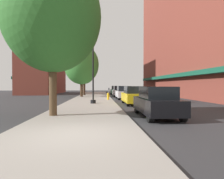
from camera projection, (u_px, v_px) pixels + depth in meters
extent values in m
plane|color=#2D2D30|center=(124.00, 99.00, 24.64)|extent=(90.00, 90.00, 0.00)
cube|color=gray|center=(92.00, 98.00, 25.38)|extent=(4.80, 50.00, 0.12)
cube|color=brown|center=(194.00, 7.00, 29.09)|extent=(6.00, 40.00, 26.82)
cube|color=#144C38|center=(171.00, 76.00, 29.07)|extent=(0.90, 34.00, 0.50)
cube|color=brown|center=(44.00, 51.00, 42.42)|extent=(6.00, 18.00, 18.37)
cube|color=#144C38|center=(29.00, 79.00, 42.32)|extent=(0.90, 15.30, 0.50)
cylinder|color=black|center=(93.00, 102.00, 17.46)|extent=(0.48, 0.48, 0.30)
cylinder|color=black|center=(93.00, 71.00, 17.40)|extent=(0.14, 0.14, 5.20)
sphere|color=silver|center=(93.00, 40.00, 17.34)|extent=(0.44, 0.44, 0.44)
cylinder|color=gold|center=(108.00, 97.00, 21.97)|extent=(0.26, 0.26, 0.62)
sphere|color=gold|center=(108.00, 94.00, 21.96)|extent=(0.24, 0.24, 0.24)
cylinder|color=gold|center=(109.00, 96.00, 21.98)|extent=(0.12, 0.10, 0.10)
cylinder|color=slate|center=(109.00, 94.00, 23.61)|extent=(0.06, 0.06, 1.05)
cube|color=#33383D|center=(109.00, 89.00, 23.60)|extent=(0.14, 0.09, 0.26)
cylinder|color=#422D1E|center=(81.00, 87.00, 28.26)|extent=(0.40, 0.40, 2.78)
ellipsoid|color=#387F33|center=(81.00, 64.00, 28.19)|extent=(5.01, 5.01, 5.76)
cylinder|color=#422D1E|center=(84.00, 87.00, 33.40)|extent=(0.40, 0.40, 2.64)
ellipsoid|color=#235B23|center=(84.00, 71.00, 33.35)|extent=(3.77, 3.77, 4.34)
cylinder|color=#4C3823|center=(53.00, 84.00, 10.38)|extent=(0.40, 0.40, 3.33)
ellipsoid|color=#2D6B28|center=(53.00, 16.00, 10.31)|extent=(5.15, 5.15, 5.92)
cylinder|color=black|center=(137.00, 108.00, 12.21)|extent=(0.22, 0.64, 0.64)
cylinder|color=black|center=(161.00, 108.00, 12.32)|extent=(0.22, 0.64, 0.64)
cylinder|color=black|center=(150.00, 116.00, 9.02)|extent=(0.22, 0.64, 0.64)
cylinder|color=black|center=(183.00, 115.00, 9.12)|extent=(0.22, 0.64, 0.64)
cube|color=black|center=(157.00, 105.00, 10.66)|extent=(1.80, 4.30, 0.76)
cube|color=black|center=(157.00, 92.00, 10.50)|extent=(1.56, 2.20, 0.64)
cylinder|color=black|center=(123.00, 100.00, 19.19)|extent=(0.22, 0.64, 0.64)
cylinder|color=black|center=(139.00, 100.00, 19.30)|extent=(0.22, 0.64, 0.64)
cylinder|color=black|center=(128.00, 103.00, 16.00)|extent=(0.22, 0.64, 0.64)
cylinder|color=black|center=(147.00, 102.00, 16.10)|extent=(0.22, 0.64, 0.64)
cube|color=gold|center=(134.00, 97.00, 17.64)|extent=(1.80, 4.30, 0.76)
cube|color=black|center=(134.00, 90.00, 17.48)|extent=(1.56, 2.20, 0.64)
cylinder|color=black|center=(117.00, 96.00, 26.43)|extent=(0.22, 0.64, 0.64)
cylinder|color=black|center=(128.00, 96.00, 26.53)|extent=(0.22, 0.64, 0.64)
cylinder|color=black|center=(119.00, 97.00, 23.23)|extent=(0.22, 0.64, 0.64)
cylinder|color=black|center=(132.00, 97.00, 23.34)|extent=(0.22, 0.64, 0.64)
cube|color=silver|center=(124.00, 94.00, 24.87)|extent=(1.80, 4.30, 0.76)
cube|color=black|center=(124.00, 88.00, 24.71)|extent=(1.56, 2.20, 0.64)
cylinder|color=black|center=(113.00, 94.00, 32.64)|extent=(0.22, 0.64, 0.64)
cylinder|color=black|center=(122.00, 94.00, 32.74)|extent=(0.22, 0.64, 0.64)
cylinder|color=black|center=(115.00, 95.00, 29.44)|extent=(0.22, 0.64, 0.64)
cylinder|color=black|center=(125.00, 95.00, 29.55)|extent=(0.22, 0.64, 0.64)
cube|color=#B2B2BA|center=(119.00, 92.00, 31.08)|extent=(1.80, 4.30, 0.76)
cube|color=black|center=(119.00, 88.00, 30.92)|extent=(1.56, 2.20, 0.64)
cylinder|color=black|center=(111.00, 93.00, 38.68)|extent=(0.22, 0.64, 0.64)
cylinder|color=black|center=(119.00, 93.00, 38.78)|extent=(0.22, 0.64, 0.64)
cylinder|color=black|center=(112.00, 93.00, 35.49)|extent=(0.22, 0.64, 0.64)
cylinder|color=black|center=(121.00, 93.00, 35.59)|extent=(0.22, 0.64, 0.64)
cube|color=#196638|center=(116.00, 91.00, 37.13)|extent=(1.80, 4.30, 0.76)
cube|color=black|center=(116.00, 88.00, 36.96)|extent=(1.56, 2.20, 0.64)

